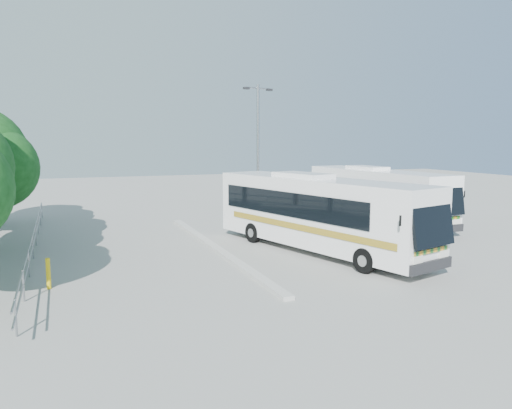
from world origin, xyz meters
name	(u,v)px	position (x,y,z in m)	size (l,w,h in m)	color
ground	(278,254)	(0.00, 0.00, 0.00)	(100.00, 100.00, 0.00)	gray
kerb_divider	(215,248)	(-2.30, 2.00, 0.07)	(0.40, 16.00, 0.15)	#B2B2AD
railing	(34,237)	(-10.00, 4.00, 0.74)	(0.06, 22.00, 1.00)	gray
coach_main	(317,212)	(1.83, -0.13, 1.81)	(5.42, 12.09, 3.30)	silver
coach_adjacent	(376,194)	(8.97, 5.64, 1.75)	(2.92, 11.59, 3.19)	white
lamppost	(258,148)	(2.02, 7.55, 4.49)	(1.97, 0.65, 8.14)	gray
bollard	(48,274)	(-9.31, -1.84, 0.53)	(0.15, 0.15, 1.06)	gold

